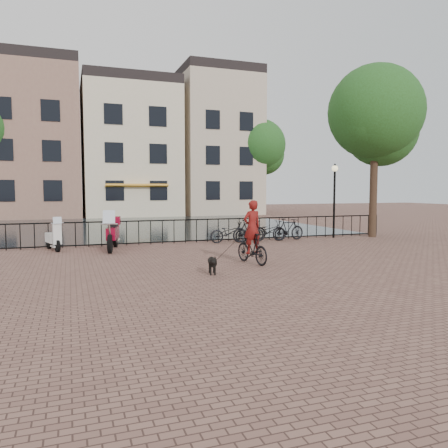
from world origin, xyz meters
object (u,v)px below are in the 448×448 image
object	(u,v)px
dog	(212,264)
motorcycle	(113,229)
cyclist	(252,236)
lamp_post	(334,188)
scooter	(53,233)

from	to	relation	value
dog	motorcycle	distance (m)	6.15
dog	motorcycle	world-z (taller)	motorcycle
cyclist	dog	size ratio (longest dim) A/B	2.82
lamp_post	motorcycle	bearing A→B (deg)	-175.47
dog	motorcycle	bearing A→B (deg)	123.46
lamp_post	motorcycle	distance (m)	10.51
lamp_post	cyclist	xyz separation A→B (m)	(-6.56, -5.41, -1.50)
lamp_post	dog	size ratio (longest dim) A/B	4.21
scooter	dog	bearing A→B (deg)	-73.77
motorcycle	scooter	world-z (taller)	motorcycle
cyclist	motorcycle	world-z (taller)	cyclist
dog	scooter	distance (m)	7.73
motorcycle	scooter	distance (m)	2.26
cyclist	dog	bearing A→B (deg)	23.53
motorcycle	scooter	bearing A→B (deg)	174.70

